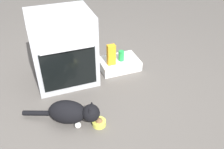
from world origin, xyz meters
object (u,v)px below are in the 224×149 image
object	(u,v)px
oven	(63,48)
juice_carton	(111,55)
pantry_cabinet	(119,64)
food_bowl	(99,122)
cat	(72,112)
soda_can	(121,56)

from	to	relation	value
oven	juice_carton	size ratio (longest dim) A/B	3.16
pantry_cabinet	food_bowl	size ratio (longest dim) A/B	3.75
juice_carton	pantry_cabinet	bearing A→B (deg)	25.56
oven	juice_carton	xyz separation A→B (m)	(0.51, -0.06, -0.15)
cat	oven	bearing A→B (deg)	111.54
pantry_cabinet	cat	bearing A→B (deg)	-136.32
oven	food_bowl	xyz separation A→B (m)	(0.12, -0.80, -0.35)
food_bowl	soda_can	bearing A→B (deg)	56.06
cat	juice_carton	xyz separation A→B (m)	(0.59, 0.62, 0.11)
food_bowl	soda_can	xyz separation A→B (m)	(0.52, 0.77, 0.14)
oven	pantry_cabinet	xyz separation A→B (m)	(0.63, -0.01, -0.32)
cat	soda_can	world-z (taller)	soda_can
oven	soda_can	bearing A→B (deg)	-2.38
pantry_cabinet	soda_can	bearing A→B (deg)	-47.37
food_bowl	juice_carton	size ratio (longest dim) A/B	0.51
food_bowl	pantry_cabinet	bearing A→B (deg)	57.65
food_bowl	cat	xyz separation A→B (m)	(-0.21, 0.11, 0.09)
pantry_cabinet	food_bowl	bearing A→B (deg)	-122.35
cat	juice_carton	distance (m)	0.87
pantry_cabinet	cat	world-z (taller)	cat
pantry_cabinet	juice_carton	xyz separation A→B (m)	(-0.12, -0.06, 0.18)
food_bowl	juice_carton	bearing A→B (deg)	62.42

